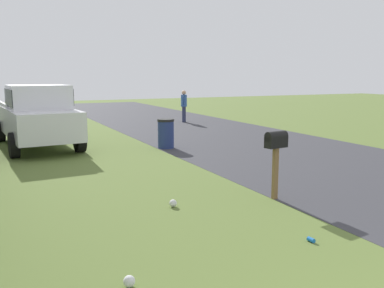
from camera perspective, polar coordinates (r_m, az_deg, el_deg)
The scene contains 7 objects.
mailbox at distance 8.43m, azimuth 11.14°, elevation -0.20°, with size 0.26×0.47×1.35m.
pickup_truck at distance 15.17m, azimuth -19.97°, elevation 3.72°, with size 5.55×2.51×2.09m.
trash_bin at distance 14.20m, azimuth -3.51°, elevation 1.41°, with size 0.56×0.56×0.97m.
pedestrian at distance 21.89m, azimuth -1.08°, elevation 5.36°, with size 0.37×0.46×1.62m.
litter_bag_midfield_b at distance 5.23m, azimuth -8.37°, elevation -17.67°, with size 0.14×0.14×0.14m, color silver.
litter_can_midfield_a at distance 6.65m, azimuth 15.59°, elevation -12.20°, with size 0.07×0.07×0.12m, color blue.
litter_bag_near_hydrant at distance 7.99m, azimuth -2.55°, elevation -7.90°, with size 0.14×0.14×0.14m, color silver.
Camera 1 is at (-0.69, 3.52, 2.43)m, focal length 40.00 mm.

